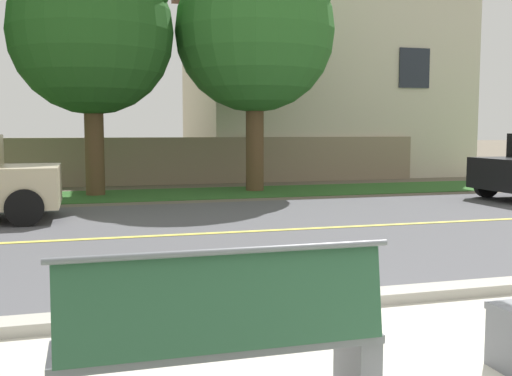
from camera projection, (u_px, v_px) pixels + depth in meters
ground_plane at (208, 220)px, 10.99m from camera, size 140.00×140.00×0.00m
curb_edge at (329, 301)px, 5.58m from camera, size 44.00×0.30×0.11m
street_asphalt at (227, 233)px, 9.55m from camera, size 52.00×8.00×0.01m
road_centre_line at (227, 232)px, 9.55m from camera, size 48.00×0.14×0.01m
far_verge_grass at (173, 194)px, 15.25m from camera, size 48.00×2.80×0.02m
bench_left at (222, 341)px, 3.37m from camera, size 1.86×0.48×1.01m
shade_tree_left at (97, 20)px, 14.60m from camera, size 3.98×3.98×6.57m
shade_tree_centre at (261, 20)px, 15.68m from camera, size 4.17×4.17×6.89m
garden_wall at (217, 160)px, 18.41m from camera, size 13.00×0.36×1.40m
house_across_street at (319, 75)px, 22.43m from camera, size 9.95×6.91×7.24m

